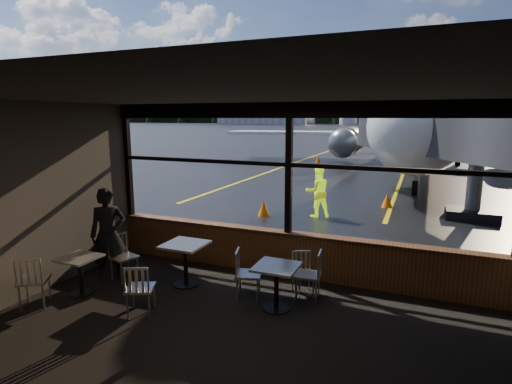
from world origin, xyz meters
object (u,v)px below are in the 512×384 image
Objects in this scene: airliner at (428,85)px; chair_near_n at (303,274)px; chair_near_e at (308,275)px; chair_left_s at (34,281)px; passenger at (108,235)px; cone_nose at (387,200)px; chair_mid_w at (124,258)px; cone_extra at (264,208)px; chair_near_w at (249,275)px; ground_crew at (318,192)px; cafe_table_mid at (186,264)px; cone_wing at (318,159)px; jet_bridge at (468,144)px; cafe_table_near at (276,288)px; cafe_table_left at (80,275)px; chair_mid_s at (140,289)px.

chair_near_n is at bearing -93.60° from airliner.
chair_left_s is (-4.25, -2.07, 0.01)m from chair_near_e.
cone_nose is at bearing 23.77° from passenger.
chair_mid_w is 6.07m from cone_extra.
chair_mid_w reaches higher than chair_near_w.
ground_crew is at bearing -108.17° from chair_near_n.
chair_mid_w is 0.99× the size of chair_left_s.
chair_left_s is at bearing -142.59° from passenger.
airliner reaches higher than cafe_table_mid.
chair_near_w is 22.42m from cone_wing.
airliner is 16.85m from jet_bridge.
airliner is 24.70m from passenger.
cone_extra is at bearing 113.32° from cafe_table_near.
cafe_table_mid is at bearing 47.07° from ground_crew.
passenger is (0.34, 1.44, 0.46)m from chair_left_s.
chair_near_w is at bearing 18.41° from cafe_table_left.
jet_bridge is 12.02× the size of chair_left_s.
chair_left_s reaches higher than chair_mid_s.
ground_crew reaches higher than cone_extra.
chair_near_w is 6.21m from cone_extra.
chair_mid_s reaches higher than cone_nose.
chair_near_e is 1.75× the size of cone_wing.
chair_near_n is (0.85, 0.54, -0.06)m from chair_near_w.
cafe_table_left is at bearing -102.00° from airliner.
passenger is at bearing -98.50° from cone_extra.
cone_wing is (-4.17, 22.03, -0.20)m from chair_near_w.
chair_mid_s is at bearing -98.45° from airliner.
cone_nose is at bearing 172.71° from chair_mid_w.
cone_extra is at bearing -142.13° from cone_nose.
chair_left_s is at bearing -79.74° from chair_near_w.
chair_left_s is 11.52m from cone_nose.
airliner is 25.41m from chair_mid_s.
chair_mid_s reaches higher than cafe_table_near.
chair_near_e is 8.37m from cone_nose.
cone_nose is (1.66, 8.73, -0.19)m from chair_near_w.
chair_near_e is at bearing 7.18° from cafe_table_mid.
chair_near_n is at bearing 21.78° from cafe_table_left.
chair_mid_w reaches higher than cone_nose.
jet_bridge is 12.09× the size of chair_mid_w.
chair_near_e reaches higher than chair_near_n.
chair_mid_w is (-6.53, -6.98, -2.00)m from jet_bridge.
cafe_table_near is at bearing 12.81° from cafe_table_left.
cafe_table_near is at bearing -94.09° from airliner.
cafe_table_near reaches higher than cone_extra.
ground_crew is (-1.20, 5.90, 0.43)m from chair_near_n.
cafe_table_mid is at bearing -128.09° from jet_bridge.
cafe_table_mid is at bearing -110.76° from chair_near_w.
airliner is 37.33× the size of chair_mid_w.
chair_near_e is (0.39, 0.57, 0.07)m from cafe_table_near.
chair_near_e is 0.98× the size of chair_mid_w.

